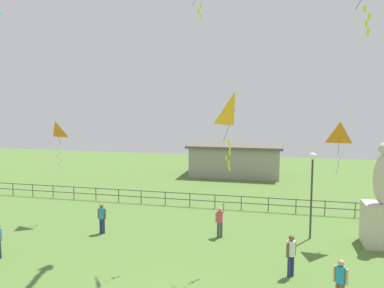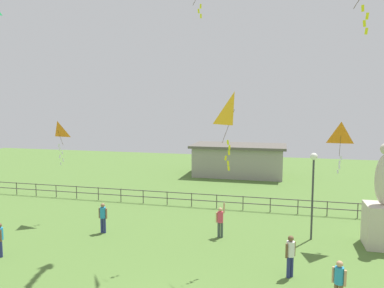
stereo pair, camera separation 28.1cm
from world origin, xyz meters
name	(u,v)px [view 2 (the right image)]	position (x,y,z in m)	size (l,w,h in m)	color
statue_monument	(383,213)	(8.51, 9.37, 1.67)	(1.61, 1.61, 5.11)	beige
lamppost	(313,177)	(5.25, 9.56, 3.27)	(0.36, 0.36, 4.51)	#38383D
person_0	(0,237)	(-8.69, 3.83, 0.91)	(0.39, 0.33, 1.58)	navy
person_1	(103,216)	(-5.64, 7.84, 0.94)	(0.50, 0.30, 1.64)	navy
person_2	(339,281)	(5.70, 3.11, 0.95)	(0.45, 0.31, 1.65)	brown
person_3	(220,220)	(0.64, 8.71, 0.94)	(0.48, 0.30, 1.87)	#3F4C47
person_4	(290,253)	(4.12, 4.98, 0.99)	(0.40, 0.40, 1.72)	navy
kite_1	(58,132)	(-9.16, 9.24, 5.35)	(0.97, 0.69, 2.63)	orange
kite_2	(341,137)	(6.38, 8.84, 5.41)	(0.97, 1.10, 2.46)	orange
kite_6	(234,112)	(1.70, 5.67, 6.63)	(1.14, 1.13, 3.27)	yellow
waterfront_railing	(219,199)	(-0.38, 14.00, 0.63)	(36.04, 0.06, 0.95)	#4C4742
pavilion_building	(239,160)	(-0.49, 26.00, 1.55)	(9.05, 4.98, 3.05)	gray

